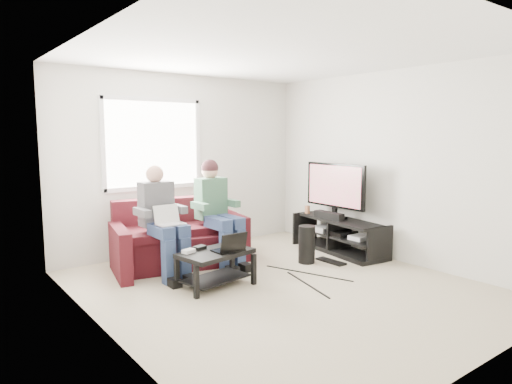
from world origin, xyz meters
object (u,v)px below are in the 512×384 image
(tv, at_px, (335,187))
(end_table, at_px, (231,233))
(coffee_table, at_px, (216,260))
(tv_stand, at_px, (339,237))
(sofa, at_px, (180,240))
(subwoofer, at_px, (307,244))

(tv, distance_m, end_table, 1.70)
(coffee_table, height_order, tv, tv)
(end_table, bearing_deg, coffee_table, -130.10)
(tv_stand, relative_size, tv, 1.42)
(tv, bearing_deg, tv_stand, -88.53)
(tv, xyz_separation_m, end_table, (-1.20, 0.98, -0.70))
(sofa, height_order, tv_stand, sofa)
(sofa, xyz_separation_m, coffee_table, (-0.11, -1.07, -0.02))
(coffee_table, relative_size, tv, 0.81)
(tv_stand, relative_size, subwoofer, 3.07)
(coffee_table, distance_m, subwoofer, 1.50)
(sofa, bearing_deg, coffee_table, -95.68)
(sofa, height_order, subwoofer, sofa)
(coffee_table, xyz_separation_m, tv_stand, (2.27, 0.18, -0.08))
(tv, height_order, end_table, tv)
(tv, xyz_separation_m, subwoofer, (-0.77, -0.22, -0.71))
(coffee_table, distance_m, end_table, 1.65)
(sofa, relative_size, end_table, 3.56)
(tv_stand, bearing_deg, sofa, 157.65)
(sofa, height_order, end_table, sofa)
(end_table, bearing_deg, tv, -39.32)
(sofa, relative_size, tv, 1.83)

